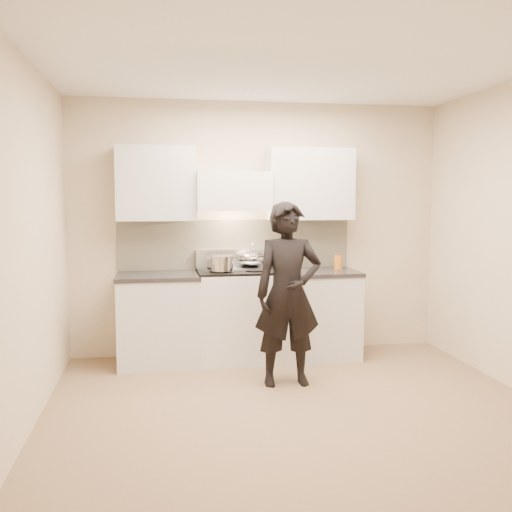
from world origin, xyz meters
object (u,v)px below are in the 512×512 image
at_px(stove, 235,315).
at_px(utensil_crock, 279,260).
at_px(wok, 252,258).
at_px(person, 288,294).
at_px(counter_right, 313,313).

distance_m(stove, utensil_crock, 0.75).
bearing_deg(wok, utensil_crock, 3.21).
relative_size(utensil_crock, person, 0.20).
xyz_separation_m(stove, person, (0.37, -0.84, 0.35)).
bearing_deg(stove, person, -66.57).
xyz_separation_m(counter_right, wok, (-0.63, 0.14, 0.59)).
xyz_separation_m(stove, utensil_crock, (0.49, 0.16, 0.55)).
height_order(wok, person, person).
bearing_deg(counter_right, stove, -180.00).
bearing_deg(utensil_crock, counter_right, -25.54).
bearing_deg(stove, counter_right, 0.00).
xyz_separation_m(stove, counter_right, (0.83, 0.00, -0.01)).
bearing_deg(person, wok, 99.82).
bearing_deg(wok, counter_right, -12.86).
relative_size(stove, counter_right, 1.04).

